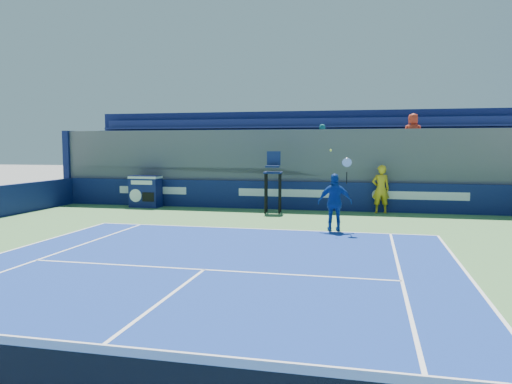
% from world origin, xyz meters
% --- Properties ---
extents(ball_person, '(0.78, 0.59, 1.93)m').
position_xyz_m(ball_person, '(3.92, 16.76, 0.98)').
color(ball_person, gold).
rests_on(ball_person, apron).
extents(back_hoarding, '(20.40, 0.21, 1.20)m').
position_xyz_m(back_hoarding, '(0.00, 17.10, 0.60)').
color(back_hoarding, '#0D174B').
rests_on(back_hoarding, ground).
extents(match_clock, '(1.34, 0.77, 1.40)m').
position_xyz_m(match_clock, '(-6.11, 16.52, 0.74)').
color(match_clock, '#101750').
rests_on(match_clock, ground).
extents(umpire_chair, '(0.75, 0.75, 2.48)m').
position_xyz_m(umpire_chair, '(-0.30, 15.92, 1.53)').
color(umpire_chair, black).
rests_on(umpire_chair, ground).
extents(tennis_player, '(1.11, 0.58, 2.57)m').
position_xyz_m(tennis_player, '(2.42, 12.06, 0.92)').
color(tennis_player, '#123B95').
rests_on(tennis_player, apron).
extents(stadium_seating, '(21.00, 4.05, 4.40)m').
position_xyz_m(stadium_seating, '(0.00, 19.15, 1.83)').
color(stadium_seating, '#55555A').
rests_on(stadium_seating, ground).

